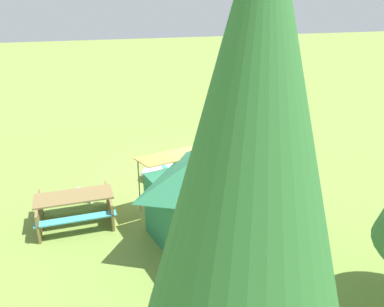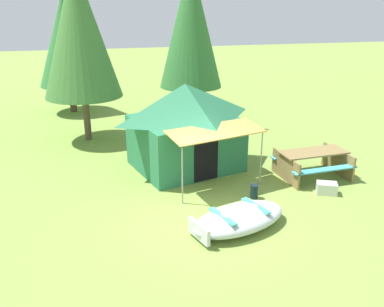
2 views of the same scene
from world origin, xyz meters
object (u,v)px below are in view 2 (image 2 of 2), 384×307
object	(u,v)px
canvas_cabin_tent	(185,125)
pine_tree_back_left	(67,40)
cooler_box	(327,188)
fuel_can	(254,192)
pine_tree_back_right	(191,24)
beached_rowboat	(239,218)
pine_tree_far_center	(79,30)
picnic_table	(313,161)

from	to	relation	value
canvas_cabin_tent	pine_tree_back_left	size ratio (longest dim) A/B	0.78
cooler_box	fuel_can	xyz separation A→B (m)	(-1.97, 0.24, 0.03)
canvas_cabin_tent	pine_tree_back_right	xyz separation A→B (m)	(1.31, 4.33, 2.68)
pine_tree_back_left	pine_tree_back_right	xyz separation A→B (m)	(4.72, -3.70, 0.77)
beached_rowboat	pine_tree_far_center	xyz separation A→B (m)	(-3.10, 7.46, 3.66)
pine_tree_back_left	pine_tree_back_right	distance (m)	6.05
canvas_cabin_tent	cooler_box	size ratio (longest dim) A/B	8.01
picnic_table	pine_tree_back_right	size ratio (longest dim) A/B	0.31
beached_rowboat	pine_tree_far_center	distance (m)	8.87
fuel_can	pine_tree_back_right	xyz separation A→B (m)	(0.12, 6.89, 3.83)
beached_rowboat	picnic_table	xyz separation A→B (m)	(3.11, 2.19, 0.25)
canvas_cabin_tent	pine_tree_back_left	distance (m)	8.94
pine_tree_back_right	pine_tree_far_center	world-z (taller)	pine_tree_back_right
fuel_can	pine_tree_back_left	world-z (taller)	pine_tree_back_left
fuel_can	pine_tree_far_center	xyz separation A→B (m)	(-4.03, 6.15, 3.72)
picnic_table	cooler_box	world-z (taller)	picnic_table
pine_tree_far_center	pine_tree_back_left	bearing A→B (deg)	97.33
picnic_table	pine_tree_back_right	xyz separation A→B (m)	(-2.06, 6.00, 3.53)
pine_tree_back_left	canvas_cabin_tent	bearing A→B (deg)	-66.99
pine_tree_back_left	pine_tree_back_right	bearing A→B (deg)	-38.12
cooler_box	beached_rowboat	bearing A→B (deg)	-159.96
picnic_table	fuel_can	world-z (taller)	picnic_table
picnic_table	pine_tree_back_left	size ratio (longest dim) A/B	0.38
pine_tree_back_right	cooler_box	bearing A→B (deg)	-75.44
beached_rowboat	canvas_cabin_tent	size ratio (longest dim) A/B	0.62
canvas_cabin_tent	cooler_box	distance (m)	4.39
pine_tree_back_right	picnic_table	bearing A→B (deg)	-71.05
beached_rowboat	pine_tree_back_right	bearing A→B (deg)	82.71
fuel_can	pine_tree_far_center	size ratio (longest dim) A/B	0.06
cooler_box	pine_tree_far_center	xyz separation A→B (m)	(-6.00, 6.40, 3.75)
fuel_can	pine_tree_back_left	bearing A→B (deg)	113.47
beached_rowboat	canvas_cabin_tent	distance (m)	4.02
picnic_table	fuel_can	size ratio (longest dim) A/B	5.35
canvas_cabin_tent	fuel_can	bearing A→B (deg)	-65.09
picnic_table	pine_tree_far_center	world-z (taller)	pine_tree_far_center
pine_tree_far_center	fuel_can	bearing A→B (deg)	-56.79
picnic_table	cooler_box	size ratio (longest dim) A/B	3.87
fuel_can	canvas_cabin_tent	bearing A→B (deg)	114.91
canvas_cabin_tent	pine_tree_far_center	world-z (taller)	pine_tree_far_center
beached_rowboat	pine_tree_back_left	xyz separation A→B (m)	(-3.67, 11.90, 3.00)
canvas_cabin_tent	pine_tree_far_center	xyz separation A→B (m)	(-2.84, 3.60, 2.57)
canvas_cabin_tent	fuel_can	world-z (taller)	canvas_cabin_tent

